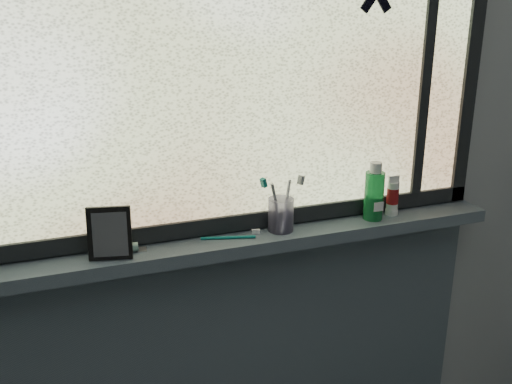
{
  "coord_description": "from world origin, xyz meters",
  "views": [
    {
      "loc": [
        -0.54,
        -0.26,
        1.69
      ],
      "look_at": [
        -0.06,
        1.05,
        1.22
      ],
      "focal_mm": 40.0,
      "sensor_mm": 36.0,
      "label": 1
    }
  ],
  "objects": [
    {
      "name": "mouthwash_bottle",
      "position": [
        0.41,
        1.22,
        1.11
      ],
      "size": [
        0.08,
        0.08,
        0.16
      ],
      "primitive_type": "cylinder",
      "rotation": [
        0.0,
        0.0,
        0.42
      ],
      "color": "green",
      "rests_on": "windowsill"
    },
    {
      "name": "vanity_mirror",
      "position": [
        -0.42,
        1.21,
        1.09
      ],
      "size": [
        0.13,
        0.08,
        0.15
      ],
      "primitive_type": "cube",
      "rotation": [
        0.0,
        0.0,
        -0.22
      ],
      "color": "black",
      "rests_on": "windowsill"
    },
    {
      "name": "frame_mullion",
      "position": [
        0.6,
        1.28,
        1.53
      ],
      "size": [
        0.03,
        0.03,
        1.0
      ],
      "primitive_type": "cube",
      "color": "black",
      "rests_on": "wall_back"
    },
    {
      "name": "sill_apron",
      "position": [
        0.0,
        1.29,
        0.49
      ],
      "size": [
        1.62,
        0.02,
        0.98
      ],
      "primitive_type": "cube",
      "color": "#4C5A65",
      "rests_on": "floor"
    },
    {
      "name": "frame_right",
      "position": [
        0.78,
        1.28,
        1.53
      ],
      "size": [
        0.05,
        0.03,
        1.1
      ],
      "primitive_type": "cube",
      "color": "black",
      "rests_on": "wall_back"
    },
    {
      "name": "toothbrush_lying",
      "position": [
        -0.08,
        1.23,
        1.03
      ],
      "size": [
        0.2,
        0.07,
        0.01
      ],
      "primitive_type": null,
      "rotation": [
        0.0,
        0.0,
        -0.27
      ],
      "color": "#0D7971",
      "rests_on": "windowsill"
    },
    {
      "name": "window_pane",
      "position": [
        0.0,
        1.28,
        1.53
      ],
      "size": [
        1.5,
        0.01,
        1.0
      ],
      "primitive_type": "cube",
      "color": "silver",
      "rests_on": "wall_back"
    },
    {
      "name": "toothbrush_cup",
      "position": [
        0.09,
        1.24,
        1.07
      ],
      "size": [
        0.1,
        0.1,
        0.1
      ],
      "primitive_type": "cylinder",
      "rotation": [
        0.0,
        0.0,
        0.3
      ],
      "color": "#998DBB",
      "rests_on": "windowsill"
    },
    {
      "name": "cream_tube",
      "position": [
        0.49,
        1.24,
        1.09
      ],
      "size": [
        0.04,
        0.04,
        0.09
      ],
      "primitive_type": "cylinder",
      "rotation": [
        0.0,
        0.0,
        -0.1
      ],
      "color": "silver",
      "rests_on": "windowsill"
    },
    {
      "name": "frame_bottom",
      "position": [
        0.0,
        1.28,
        1.05
      ],
      "size": [
        1.6,
        0.03,
        0.05
      ],
      "primitive_type": "cube",
      "color": "black",
      "rests_on": "windowsill"
    },
    {
      "name": "wall_back",
      "position": [
        0.0,
        1.3,
        1.25
      ],
      "size": [
        3.0,
        0.01,
        2.5
      ],
      "primitive_type": "cube",
      "color": "#9EA3A8",
      "rests_on": "ground"
    },
    {
      "name": "windowsill",
      "position": [
        0.0,
        1.23,
        1.0
      ],
      "size": [
        1.62,
        0.14,
        0.04
      ],
      "primitive_type": "cube",
      "color": "#4C5A65",
      "rests_on": "wall_back"
    },
    {
      "name": "toothpaste_tube",
      "position": [
        -0.4,
        1.23,
        1.04
      ],
      "size": [
        0.2,
        0.06,
        0.03
      ],
      "primitive_type": null,
      "rotation": [
        0.0,
        0.0,
        0.1
      ],
      "color": "silver",
      "rests_on": "windowsill"
    }
  ]
}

